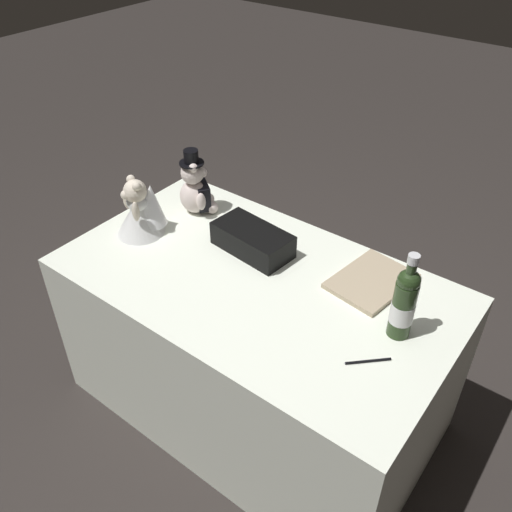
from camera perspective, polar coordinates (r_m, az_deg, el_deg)
ground_plane at (r=2.45m, az=0.00°, el=-15.17°), size 12.00×12.00×0.00m
reception_table at (r=2.18m, az=0.00°, el=-9.51°), size 1.43×0.82×0.70m
teddy_bear_groom at (r=2.26m, az=-6.31°, el=7.03°), size 0.16×0.16×0.28m
teddy_bear_bride at (r=2.17m, az=-11.92°, el=4.82°), size 0.21×0.24×0.24m
champagne_bottle at (r=1.71m, az=15.31°, el=-4.72°), size 0.07×0.07×0.31m
signing_pen at (r=1.68m, az=11.55°, el=-10.78°), size 0.11×0.11×0.01m
gift_case_black at (r=2.04m, az=-0.36°, el=1.70°), size 0.32×0.19×0.09m
guestbook at (r=1.96m, az=12.04°, el=-2.58°), size 0.26×0.32×0.02m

